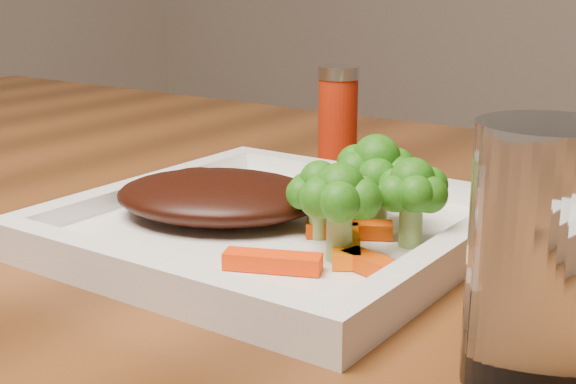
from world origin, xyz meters
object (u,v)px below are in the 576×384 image
Objects in this scene: steak at (219,196)px; spice_shaker at (338,114)px; plate at (276,233)px; drinking_glass at (540,258)px.

spice_shaker is at bearing 101.65° from steak.
plate is at bearing -68.02° from spice_shaker.
plate is 2.25× the size of drinking_glass.
drinking_glass reaches higher than spice_shaker.
steak reaches higher than plate.
drinking_glass is at bearing -18.66° from steak.
spice_shaker is 0.45m from drinking_glass.
plate is 2.93× the size of spice_shaker.
steak is (-0.04, -0.01, 0.02)m from plate.
plate is 0.25m from spice_shaker.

